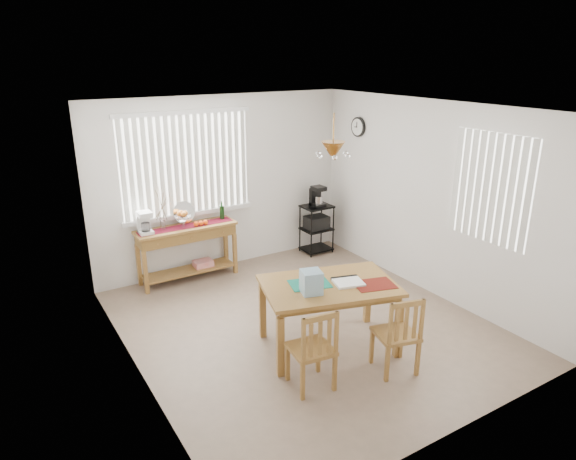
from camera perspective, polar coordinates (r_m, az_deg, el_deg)
ground at (r=6.39m, az=1.85°, el=-10.53°), size 4.00×4.50×0.01m
room_shell at (r=5.75m, az=1.97°, el=4.39°), size 4.20×4.70×2.70m
sideboard at (r=7.51m, az=-11.11°, el=-1.07°), size 1.44×0.41×0.81m
sideboard_items at (r=7.34m, az=-13.07°, el=1.04°), size 1.37×0.34×0.62m
wire_cart at (r=8.45m, az=3.19°, el=0.64°), size 0.47×0.38×0.80m
cart_items at (r=8.32m, az=3.22°, el=3.74°), size 0.19×0.23×0.33m
dining_table at (r=5.67m, az=4.57°, el=-6.79°), size 1.64×1.29×0.77m
table_items at (r=5.44m, az=3.67°, el=-5.81°), size 1.09×0.80×0.25m
chair_left at (r=5.11m, az=2.78°, el=-13.12°), size 0.45×0.45×0.88m
chair_right at (r=5.46m, az=12.08°, el=-11.31°), size 0.49×0.49×0.88m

